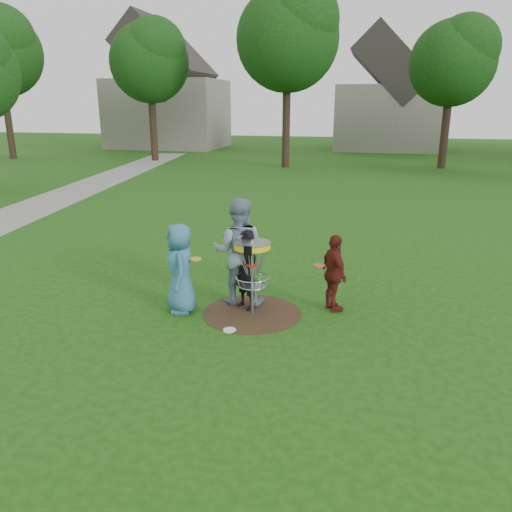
% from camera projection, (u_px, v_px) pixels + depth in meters
% --- Properties ---
extents(ground, '(100.00, 100.00, 0.00)m').
position_uv_depth(ground, '(252.00, 313.00, 9.08)').
color(ground, '#19470F').
rests_on(ground, ground).
extents(dirt_patch, '(1.80, 1.80, 0.01)m').
position_uv_depth(dirt_patch, '(252.00, 313.00, 9.08)').
color(dirt_patch, '#47331E').
rests_on(dirt_patch, ground).
extents(concrete_path, '(7.75, 39.92, 0.02)m').
position_uv_depth(concrete_path, '(41.00, 205.00, 18.64)').
color(concrete_path, '#9E9E99').
rests_on(concrete_path, ground).
extents(player_blue, '(0.80, 0.94, 1.64)m').
position_uv_depth(player_blue, '(180.00, 268.00, 8.95)').
color(player_blue, teal).
rests_on(player_blue, ground).
extents(player_black, '(0.65, 0.60, 1.50)m').
position_uv_depth(player_black, '(246.00, 270.00, 9.10)').
color(player_black, black).
rests_on(player_black, ground).
extents(player_grey, '(1.07, 0.88, 2.03)m').
position_uv_depth(player_grey, '(238.00, 252.00, 9.29)').
color(player_grey, gray).
rests_on(player_grey, ground).
extents(player_maroon, '(0.72, 0.90, 1.43)m').
position_uv_depth(player_maroon, '(334.00, 273.00, 9.01)').
color(player_maroon, '#5F1C15').
rests_on(player_maroon, ground).
extents(disc_on_grass, '(0.22, 0.22, 0.02)m').
position_uv_depth(disc_on_grass, '(230.00, 330.00, 8.38)').
color(disc_on_grass, white).
rests_on(disc_on_grass, ground).
extents(disc_golf_basket, '(0.66, 0.67, 1.38)m').
position_uv_depth(disc_golf_basket, '(252.00, 260.00, 8.78)').
color(disc_golf_basket, '#9EA0A5').
rests_on(disc_golf_basket, ground).
extents(held_discs, '(2.38, 0.74, 0.38)m').
position_uv_depth(held_discs, '(253.00, 258.00, 8.90)').
color(held_discs, gold).
rests_on(held_discs, ground).
extents(tree_row, '(51.20, 17.42, 9.90)m').
position_uv_depth(tree_row, '(349.00, 53.00, 26.43)').
color(tree_row, '#38281C').
rests_on(tree_row, ground).
extents(house_row, '(44.50, 10.65, 11.62)m').
position_uv_depth(house_row, '(413.00, 96.00, 37.67)').
color(house_row, gray).
rests_on(house_row, ground).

